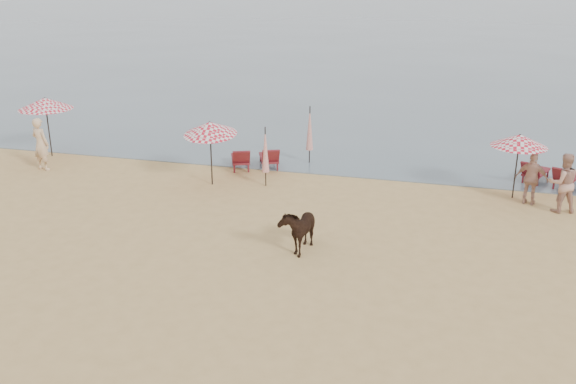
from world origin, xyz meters
name	(u,v)px	position (x,y,z in m)	size (l,w,h in m)	color
ground	(231,312)	(0.00, 0.00, 0.00)	(120.00, 120.00, 0.00)	tan
sea	(429,17)	(0.00, 80.00, 0.00)	(160.00, 140.00, 0.06)	#51606B
lounger_cluster_left	(255,158)	(-2.62, 10.08, 0.43)	(2.21, 2.17, 0.61)	maroon
lounger_cluster_right	(565,177)	(8.32, 10.71, 0.42)	(3.13, 2.52, 0.60)	maroon
umbrella_open_left_a	(45,103)	(-11.02, 9.61, 2.13)	(2.08, 2.08, 2.37)	black
umbrella_open_left_b	(210,128)	(-3.54, 8.01, 2.02)	(1.83, 1.87, 2.34)	black
umbrella_open_right	(519,141)	(6.54, 9.29, 1.96)	(1.78, 1.78, 2.17)	black
umbrella_closed_left	(265,150)	(-1.69, 8.35, 1.29)	(0.26, 0.26, 2.10)	black
umbrella_closed_right	(310,129)	(-0.81, 11.28, 1.38)	(0.27, 0.27, 2.24)	black
cow	(299,228)	(0.67, 3.60, 0.64)	(0.69, 1.50, 1.27)	black
beachgoer_left	(41,144)	(-10.26, 7.98, 0.99)	(0.72, 0.47, 1.98)	#D5AD85
beachgoer_right_a	(563,183)	(7.87, 8.39, 0.94)	(0.92, 0.71, 1.89)	tan
beachgoer_right_b	(532,179)	(7.01, 8.82, 0.86)	(1.01, 0.42, 1.72)	tan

